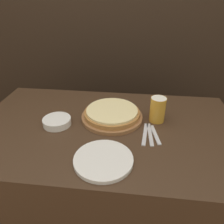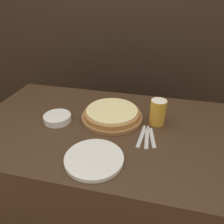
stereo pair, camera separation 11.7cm
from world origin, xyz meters
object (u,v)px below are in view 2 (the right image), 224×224
side_bowl (57,118)px  dinner_knife (147,137)px  dinner_plate (94,159)px  fork (142,136)px  beer_glass (158,111)px  spoon (152,138)px  pizza_on_board (112,114)px

side_bowl → dinner_knife: size_ratio=0.79×
dinner_plate → fork: 0.27m
beer_glass → spoon: 0.15m
fork → dinner_knife: 0.02m
pizza_on_board → beer_glass: 0.25m
fork → beer_glass: bearing=65.5°
pizza_on_board → dinner_plate: (0.00, -0.34, -0.02)m
dinner_knife → spoon: bearing=0.0°
dinner_knife → spoon: same height
dinner_plate → spoon: bearing=43.5°
fork → pizza_on_board: bearing=144.1°
fork → spoon: 0.05m
fork → spoon: same height
fork → dinner_knife: (0.02, 0.00, 0.00)m
pizza_on_board → dinner_knife: size_ratio=1.80×
dinner_plate → dinner_knife: bearing=46.9°
dinner_plate → fork: dinner_plate is taller
fork → dinner_knife: size_ratio=1.00×
dinner_plate → spoon: dinner_plate is taller
beer_glass → spoon: size_ratio=0.86×
side_bowl → fork: size_ratio=0.79×
beer_glass → fork: (-0.06, -0.14, -0.07)m
pizza_on_board → side_bowl: bearing=-161.2°
beer_glass → spoon: (-0.01, -0.14, -0.07)m
pizza_on_board → dinner_plate: pizza_on_board is taller
pizza_on_board → side_bowl: pizza_on_board is taller
dinner_plate → side_bowl: bearing=138.9°
beer_glass → dinner_plate: 0.43m
pizza_on_board → fork: 0.22m
dinner_plate → side_bowl: size_ratio=1.71×
beer_glass → fork: beer_glass is taller
pizza_on_board → beer_glass: bearing=1.9°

